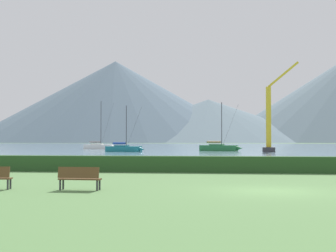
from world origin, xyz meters
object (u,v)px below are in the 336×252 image
Objects in this scene: park_bench_near_path at (79,177)px; dock_crane at (270,123)px; sailboat_slip_2 at (99,146)px; sailboat_slip_5 at (219,148)px; sailboat_slip_0 at (124,148)px.

park_bench_near_path is 0.11× the size of dock_crane.
sailboat_slip_2 reaches higher than park_bench_near_path.
sailboat_slip_5 is at bearing -20.63° from sailboat_slip_2.
sailboat_slip_5 is (16.07, 8.07, 0.07)m from sailboat_slip_0.
dock_crane is (13.34, 64.79, 4.29)m from park_bench_near_path.
sailboat_slip_2 is 41.94m from dock_crane.
dock_crane is (35.44, -22.03, 4.19)m from sailboat_slip_2.
sailboat_slip_0 is 25.13m from dock_crane.
sailboat_slip_0 is 0.89× the size of sailboat_slip_5.
sailboat_slip_0 is 4.53× the size of park_bench_near_path.
sailboat_slip_5 is 70.81m from park_bench_near_path.
dock_crane reaches higher than park_bench_near_path.
dock_crane is (8.60, -5.86, 4.18)m from sailboat_slip_5.
sailboat_slip_5 is at bearing 40.78° from sailboat_slip_0.
sailboat_slip_2 is at bearing 128.07° from sailboat_slip_0.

